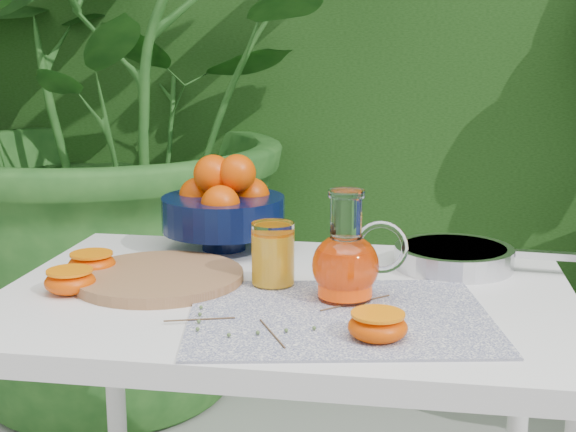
% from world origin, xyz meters
% --- Properties ---
extents(hedge_backdrop, '(8.00, 1.65, 2.50)m').
position_xyz_m(hedge_backdrop, '(0.06, 2.06, 1.19)').
color(hedge_backdrop, '#1C4313').
rests_on(hedge_backdrop, ground).
extents(potted_plant_left, '(2.75, 2.75, 2.03)m').
position_xyz_m(potted_plant_left, '(-0.86, 1.28, 1.01)').
color(potted_plant_left, '#20551D').
rests_on(potted_plant_left, ground).
extents(white_table, '(1.00, 0.70, 0.75)m').
position_xyz_m(white_table, '(-0.11, 0.07, 0.67)').
color(white_table, white).
rests_on(white_table, ground).
extents(placemat, '(0.54, 0.45, 0.00)m').
position_xyz_m(placemat, '(-0.00, -0.05, 0.75)').
color(placemat, '#0D134B').
rests_on(placemat, white_table).
extents(cutting_board, '(0.40, 0.40, 0.02)m').
position_xyz_m(cutting_board, '(-0.34, 0.08, 0.76)').
color(cutting_board, '#906441').
rests_on(cutting_board, white_table).
extents(fruit_bowl, '(0.29, 0.29, 0.20)m').
position_xyz_m(fruit_bowl, '(-0.28, 0.34, 0.84)').
color(fruit_bowl, black).
rests_on(fruit_bowl, white_table).
extents(juice_pitcher, '(0.16, 0.12, 0.19)m').
position_xyz_m(juice_pitcher, '(0.00, 0.03, 0.82)').
color(juice_pitcher, white).
rests_on(juice_pitcher, white_table).
extents(juice_tumbler, '(0.08, 0.08, 0.11)m').
position_xyz_m(juice_tumbler, '(-0.13, 0.09, 0.81)').
color(juice_tumbler, white).
rests_on(juice_tumbler, white_table).
extents(saute_pan, '(0.41, 0.25, 0.04)m').
position_xyz_m(saute_pan, '(0.19, 0.27, 0.77)').
color(saute_pan, silver).
rests_on(saute_pan, white_table).
extents(orange_halves, '(0.65, 0.35, 0.04)m').
position_xyz_m(orange_halves, '(-0.30, -0.01, 0.77)').
color(orange_halves, '#F55F02').
rests_on(orange_halves, white_table).
extents(thyme_sprigs, '(0.35, 0.28, 0.01)m').
position_xyz_m(thyme_sprigs, '(-0.09, -0.08, 0.76)').
color(thyme_sprigs, brown).
rests_on(thyme_sprigs, white_table).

